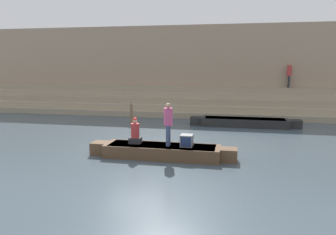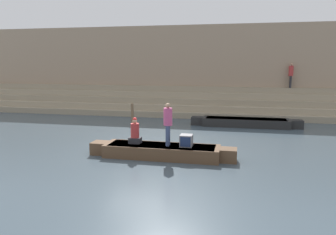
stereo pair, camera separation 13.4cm
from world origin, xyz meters
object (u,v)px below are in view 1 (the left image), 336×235
Objects in this scene: rowboat_main at (162,151)px; person_standing at (168,121)px; person_rowing at (135,133)px; moored_boat_shore at (244,122)px; person_on_steps at (289,73)px; mooring_post at (131,114)px; tv_set at (187,141)px.

person_standing reaches higher than rowboat_main.
person_rowing is 8.47m from moored_boat_shore.
person_standing is at bearing -7.48° from person_rowing.
person_standing is 13.29m from person_on_steps.
person_rowing is at bearing -169.54° from person_standing.
person_standing is 1.32× the size of mooring_post.
tv_set is (0.97, 0.02, 0.46)m from rowboat_main.
person_standing is 1.02m from tv_set.
person_rowing is 2.09m from tv_set.
rowboat_main is 1.08m from tv_set.
tv_set is at bearing 3.73° from rowboat_main.
person_rowing reaches higher than rowboat_main.
rowboat_main is 5.53× the size of person_rowing.
mooring_post is (-3.66, 6.73, -0.82)m from person_standing.
person_standing reaches higher than moored_boat_shore.
rowboat_main is at bearing -7.54° from person_rowing.
person_on_steps is at bearing 27.05° from mooring_post.
moored_boat_shore is at bearing 81.55° from person_standing.
person_on_steps is at bearing 53.87° from person_rowing.
tv_set is (0.72, 0.03, -0.73)m from person_standing.
tv_set is at bearing -113.52° from moored_boat_shore.
person_rowing is 7.02m from mooring_post.
tv_set is 0.39× the size of mooring_post.
rowboat_main is 1.22m from person_standing.
rowboat_main is 3.41× the size of person_on_steps.
mooring_post is 11.20m from person_on_steps.
person_rowing is 13.95m from person_on_steps.
tv_set reaches higher than moored_boat_shore.
moored_boat_shore is 3.74× the size of person_on_steps.
mooring_post is at bearing 123.73° from person_on_steps.
rowboat_main is 0.91× the size of moored_boat_shore.
rowboat_main reaches higher than moored_boat_shore.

